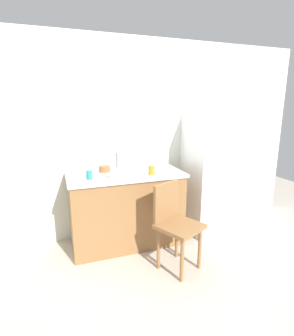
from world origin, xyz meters
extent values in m
plane|color=#BCB2A3|center=(0.00, 0.00, 0.00)|extent=(8.00, 8.00, 0.00)
cube|color=silver|center=(0.00, 1.00, 1.23)|extent=(4.80, 0.10, 2.46)
cube|color=olive|center=(-0.19, 0.65, 0.42)|extent=(1.30, 0.60, 0.85)
cube|color=#B7B7BC|center=(-0.19, 0.65, 0.87)|extent=(1.34, 0.64, 0.04)
cylinder|color=#B7B7BC|center=(-0.21, 0.90, 1.00)|extent=(0.02, 0.02, 0.23)
cube|color=white|center=(0.95, 0.65, 0.77)|extent=(0.56, 0.60, 1.54)
cylinder|color=olive|center=(0.11, -0.25, 0.23)|extent=(0.04, 0.04, 0.45)
cylinder|color=olive|center=(0.38, -0.12, 0.23)|extent=(0.04, 0.04, 0.45)
cylinder|color=olive|center=(-0.02, 0.02, 0.23)|extent=(0.04, 0.04, 0.45)
cylinder|color=olive|center=(0.25, 0.15, 0.23)|extent=(0.04, 0.04, 0.45)
cube|color=olive|center=(0.18, -0.05, 0.47)|extent=(0.53, 0.53, 0.04)
cube|color=olive|center=(0.10, 0.12, 0.69)|extent=(0.34, 0.18, 0.40)
cube|color=white|center=(-0.15, 0.65, 0.91)|extent=(0.28, 0.20, 0.05)
cylinder|color=#B25B33|center=(-0.41, 0.79, 0.92)|extent=(0.13, 0.13, 0.07)
cylinder|color=teal|center=(-0.62, 0.52, 0.94)|extent=(0.06, 0.06, 0.09)
cylinder|color=orange|center=(0.07, 0.47, 0.94)|extent=(0.07, 0.07, 0.11)
cylinder|color=white|center=(-0.38, 0.44, 0.94)|extent=(0.08, 0.08, 0.09)
camera|label=1|loc=(-0.95, -2.23, 1.66)|focal=28.13mm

